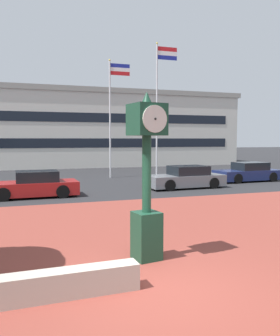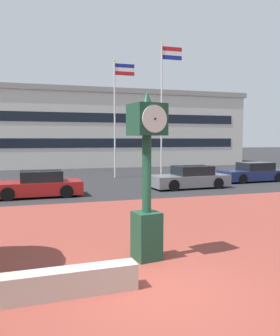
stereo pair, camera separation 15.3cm
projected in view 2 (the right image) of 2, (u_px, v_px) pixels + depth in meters
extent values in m
plane|color=#262628|center=(158.00, 290.00, 6.69)|extent=(200.00, 200.00, 0.00)
cube|color=brown|center=(121.00, 246.00, 9.40)|extent=(44.00, 13.70, 0.01)
cube|color=#ADA393|center=(50.00, 285.00, 6.31)|extent=(3.21, 0.51, 0.50)
cube|color=#19422D|center=(147.00, 236.00, 8.36)|extent=(0.66, 0.66, 1.13)
cylinder|color=#19422D|center=(147.00, 174.00, 8.24)|extent=(0.21, 0.21, 1.78)
cube|color=#19422D|center=(147.00, 120.00, 8.14)|extent=(0.83, 0.83, 0.72)
cylinder|color=silver|center=(139.00, 120.00, 8.48)|extent=(0.60, 0.13, 0.61)
sphere|color=black|center=(139.00, 120.00, 8.49)|extent=(0.05, 0.05, 0.05)
cylinder|color=silver|center=(155.00, 119.00, 7.81)|extent=(0.60, 0.13, 0.61)
sphere|color=black|center=(155.00, 119.00, 7.79)|extent=(0.05, 0.05, 0.05)
cone|color=#19422D|center=(147.00, 98.00, 8.10)|extent=(0.25, 0.25, 0.28)
cube|color=navy|center=(252.00, 175.00, 23.83)|extent=(4.55, 1.98, 0.64)
cube|color=black|center=(255.00, 167.00, 23.86)|extent=(2.12, 1.63, 0.56)
cylinder|color=black|center=(242.00, 179.00, 22.58)|extent=(0.65, 0.25, 0.64)
cylinder|color=black|center=(227.00, 176.00, 24.16)|extent=(0.65, 0.25, 0.64)
cylinder|color=black|center=(278.00, 177.00, 23.51)|extent=(0.65, 0.25, 0.64)
cylinder|color=black|center=(261.00, 175.00, 25.09)|extent=(0.65, 0.25, 0.64)
cube|color=maroon|center=(37.00, 188.00, 17.47)|extent=(4.36, 1.88, 0.64)
cube|color=black|center=(41.00, 176.00, 17.50)|extent=(2.03, 1.57, 0.56)
cylinder|color=black|center=(7.00, 194.00, 16.28)|extent=(0.65, 0.24, 0.64)
cylinder|color=black|center=(8.00, 189.00, 17.82)|extent=(0.65, 0.24, 0.64)
cylinder|color=black|center=(67.00, 191.00, 17.14)|extent=(0.65, 0.24, 0.64)
cylinder|color=black|center=(62.00, 187.00, 18.69)|extent=(0.65, 0.24, 0.64)
cube|color=slate|center=(189.00, 180.00, 20.64)|extent=(4.60, 2.09, 0.64)
cube|color=black|center=(192.00, 171.00, 20.67)|extent=(2.15, 1.71, 0.56)
cylinder|color=black|center=(174.00, 185.00, 19.35)|extent=(0.65, 0.25, 0.64)
cylinder|color=black|center=(161.00, 182.00, 20.99)|extent=(0.65, 0.25, 0.64)
cylinder|color=black|center=(218.00, 183.00, 20.31)|extent=(0.65, 0.25, 0.64)
cylinder|color=black|center=(202.00, 180.00, 21.95)|extent=(0.65, 0.25, 0.64)
cylinder|color=silver|center=(115.00, 120.00, 25.92)|extent=(0.12, 0.12, 8.44)
sphere|color=gold|center=(114.00, 60.00, 25.57)|extent=(0.14, 0.14, 0.14)
cube|color=navy|center=(125.00, 66.00, 25.83)|extent=(1.44, 0.02, 0.27)
cube|color=white|center=(125.00, 70.00, 25.86)|extent=(1.44, 0.02, 0.27)
cube|color=red|center=(125.00, 73.00, 25.88)|extent=(1.44, 0.02, 0.27)
cylinder|color=silver|center=(162.00, 111.00, 26.94)|extent=(0.12, 0.12, 9.93)
sphere|color=gold|center=(162.00, 43.00, 26.53)|extent=(0.14, 0.14, 0.14)
cube|color=red|center=(172.00, 49.00, 26.81)|extent=(1.56, 0.02, 0.32)
cube|color=white|center=(172.00, 53.00, 26.84)|extent=(1.56, 0.02, 0.32)
cube|color=navy|center=(172.00, 58.00, 26.87)|extent=(1.56, 0.02, 0.32)
cube|color=beige|center=(98.00, 132.00, 41.04)|extent=(30.03, 12.94, 7.38)
cube|color=gray|center=(98.00, 97.00, 40.72)|extent=(30.63, 13.20, 0.50)
cube|color=black|center=(110.00, 143.00, 34.97)|extent=(27.03, 0.04, 0.90)
cube|color=black|center=(110.00, 118.00, 34.77)|extent=(27.03, 0.04, 0.90)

